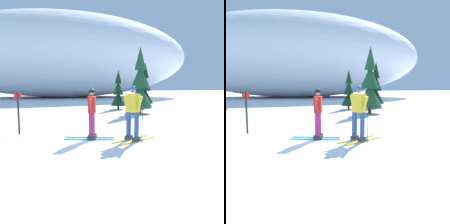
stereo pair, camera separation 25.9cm
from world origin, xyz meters
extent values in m
plane|color=white|center=(0.00, 0.00, 0.00)|extent=(120.00, 120.00, 0.00)
cube|color=#2893CC|center=(0.59, -0.52, 0.01)|extent=(1.67, 0.49, 0.03)
cube|color=#2893CC|center=(0.67, -0.21, 0.01)|extent=(1.67, 0.49, 0.03)
cube|color=#38383D|center=(0.69, -0.54, 0.09)|extent=(0.30, 0.20, 0.12)
cube|color=#38383D|center=(0.76, -0.24, 0.09)|extent=(0.30, 0.20, 0.12)
cylinder|color=#B7237A|center=(0.69, -0.54, 0.53)|extent=(0.15, 0.15, 0.76)
cylinder|color=#B7237A|center=(0.76, -0.24, 0.53)|extent=(0.15, 0.15, 0.76)
cube|color=red|center=(0.73, -0.39, 1.19)|extent=(0.33, 0.44, 0.56)
cylinder|color=red|center=(0.67, -0.63, 1.13)|extent=(0.16, 0.29, 0.58)
cylinder|color=red|center=(0.78, -0.15, 1.13)|extent=(0.16, 0.29, 0.58)
sphere|color=tan|center=(0.73, -0.39, 1.60)|extent=(0.19, 0.19, 0.19)
sphere|color=black|center=(0.73, -0.39, 1.63)|extent=(0.21, 0.21, 0.21)
cube|color=black|center=(0.65, -0.37, 1.61)|extent=(0.07, 0.15, 0.07)
cylinder|color=#2D2D33|center=(0.59, -0.70, 0.53)|extent=(0.02, 0.02, 1.06)
cylinder|color=#2D2D33|center=(0.59, -0.70, 0.06)|extent=(0.07, 0.07, 0.01)
cylinder|color=#2D2D33|center=(0.75, -0.05, 0.53)|extent=(0.02, 0.02, 1.06)
cylinder|color=#2D2D33|center=(0.75, -0.05, 0.06)|extent=(0.07, 0.07, 0.01)
cube|color=gold|center=(2.00, -0.75, 0.01)|extent=(1.52, 0.93, 0.03)
cube|color=gold|center=(2.17, -1.05, 0.01)|extent=(1.52, 0.93, 0.03)
cube|color=#38383D|center=(1.91, -0.80, 0.09)|extent=(0.31, 0.26, 0.12)
cube|color=#38383D|center=(2.09, -1.10, 0.09)|extent=(0.31, 0.26, 0.12)
cylinder|color=#2D519E|center=(1.91, -0.80, 0.56)|extent=(0.15, 0.15, 0.81)
cylinder|color=#2D519E|center=(2.09, -1.10, 0.56)|extent=(0.15, 0.15, 0.81)
cube|color=yellow|center=(2.00, -0.95, 1.27)|extent=(0.43, 0.50, 0.60)
cylinder|color=yellow|center=(1.87, -0.71, 1.22)|extent=(0.22, 0.29, 0.58)
cylinder|color=yellow|center=(2.13, -1.18, 1.22)|extent=(0.22, 0.29, 0.58)
sphere|color=#A37556|center=(2.00, -0.95, 1.69)|extent=(0.19, 0.19, 0.19)
sphere|color=#2366B2|center=(2.00, -0.95, 1.72)|extent=(0.21, 0.21, 0.21)
cube|color=black|center=(2.07, -0.91, 1.70)|extent=(0.11, 0.15, 0.07)
cylinder|color=#2D2D33|center=(1.87, -0.61, 0.60)|extent=(0.02, 0.02, 1.19)
cylinder|color=#2D2D33|center=(1.87, -0.61, 0.06)|extent=(0.07, 0.07, 0.01)
cylinder|color=#2D2D33|center=(2.23, -1.23, 0.60)|extent=(0.02, 0.02, 1.19)
cylinder|color=#2D2D33|center=(2.23, -1.23, 0.06)|extent=(0.07, 0.07, 0.01)
cylinder|color=#47301E|center=(3.86, 8.59, 0.20)|extent=(0.16, 0.16, 0.40)
cone|color=#14381E|center=(3.86, 8.59, 0.81)|extent=(1.14, 1.14, 1.03)
cone|color=#14381E|center=(3.86, 8.59, 1.63)|extent=(0.82, 0.82, 1.03)
cone|color=#14381E|center=(3.86, 8.59, 2.45)|extent=(0.50, 0.50, 1.03)
cylinder|color=#47301E|center=(4.65, 5.97, 0.29)|extent=(0.23, 0.23, 0.58)
cone|color=#1E512D|center=(4.65, 5.97, 1.17)|extent=(1.66, 1.66, 1.48)
cone|color=#1E512D|center=(4.65, 5.97, 2.36)|extent=(1.19, 1.19, 1.48)
cone|color=#1E512D|center=(4.65, 5.97, 3.55)|extent=(0.73, 0.73, 1.48)
cylinder|color=#47301E|center=(6.25, 9.40, 0.25)|extent=(0.20, 0.20, 0.49)
cone|color=black|center=(6.25, 9.40, 1.00)|extent=(1.41, 1.41, 1.26)
cone|color=black|center=(6.25, 9.40, 2.00)|extent=(1.01, 1.01, 1.26)
cone|color=black|center=(6.25, 9.40, 3.01)|extent=(0.62, 0.62, 1.26)
ellipsoid|color=white|center=(0.22, 26.85, 6.03)|extent=(37.42, 17.98, 12.06)
cylinder|color=black|center=(-1.87, 0.93, 0.79)|extent=(0.07, 0.07, 1.58)
cylinder|color=red|center=(-1.87, 0.93, 1.46)|extent=(0.28, 0.02, 0.28)
camera|label=1|loc=(-0.24, -8.04, 1.85)|focal=36.48mm
camera|label=2|loc=(0.02, -8.09, 1.85)|focal=36.48mm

